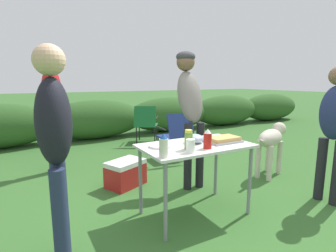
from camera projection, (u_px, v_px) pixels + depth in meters
ground_plane at (194, 213)px, 2.74m from camera, size 60.00×60.00×0.00m
shrub_hedge at (96, 119)px, 6.21m from camera, size 14.40×0.90×0.92m
folding_table at (196, 152)px, 2.62m from camera, size 1.10×0.64×0.74m
food_tray at (223, 140)px, 2.71m from camera, size 0.36×0.23×0.06m
plate_stack at (160, 146)px, 2.51m from camera, size 0.22×0.22×0.02m
mixing_bowl at (194, 139)px, 2.67m from camera, size 0.19×0.19×0.09m
paper_cup_stack at (191, 146)px, 2.31m from camera, size 0.08×0.08×0.12m
ketchup_bottle at (208, 139)px, 2.45m from camera, size 0.08×0.08×0.19m
relish_jar at (189, 140)px, 2.42m from camera, size 0.08×0.08×0.18m
mayo_bottle at (164, 146)px, 2.16m from camera, size 0.08×0.08×0.20m
standing_person_in_gray_fleece at (190, 99)px, 3.32m from camera, size 0.36×0.50×1.74m
standing_person_in_navy_coat at (55, 137)px, 1.83m from camera, size 0.29×0.37×1.61m
standing_person_in_olive_jacket at (334, 122)px, 2.85m from camera, size 0.25×0.33×1.52m
standing_person_in_dark_puffer at (52, 98)px, 3.81m from camera, size 0.38×0.36×1.80m
dog at (272, 140)px, 3.78m from camera, size 0.88×0.43×0.75m
camp_chair_green_behind_table at (176, 134)px, 4.50m from camera, size 0.50×0.61×0.83m
camp_chair_near_hedge at (146, 122)px, 5.71m from camera, size 0.70×0.74×0.83m
cooler_box at (126, 173)px, 3.43m from camera, size 0.57×0.49×0.34m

